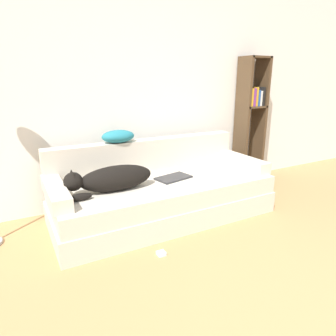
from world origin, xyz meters
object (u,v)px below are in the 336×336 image
(couch, at_px, (163,199))
(power_adapter, at_px, (161,253))
(throw_pillow, at_px, (118,136))
(laptop, at_px, (173,178))
(dog, at_px, (111,179))
(bookshelf, at_px, (251,113))

(couch, bearing_deg, power_adapter, -119.08)
(throw_pillow, bearing_deg, laptop, -41.08)
(laptop, bearing_deg, throw_pillow, 126.91)
(laptop, distance_m, throw_pillow, 0.69)
(dog, xyz_separation_m, power_adapter, (0.20, -0.57, -0.49))
(throw_pillow, bearing_deg, dog, -118.30)
(dog, bearing_deg, throw_pillow, 61.70)
(dog, bearing_deg, couch, 4.60)
(couch, distance_m, power_adapter, 0.72)
(dog, height_order, power_adapter, dog)
(couch, bearing_deg, bookshelf, 17.13)
(throw_pillow, bearing_deg, bookshelf, 3.21)
(dog, height_order, throw_pillow, throw_pillow)
(couch, relative_size, laptop, 5.65)
(laptop, distance_m, bookshelf, 1.59)
(couch, distance_m, dog, 0.62)
(laptop, relative_size, bookshelf, 0.24)
(throw_pillow, bearing_deg, power_adapter, -91.43)
(bookshelf, bearing_deg, couch, -162.87)
(couch, xyz_separation_m, power_adapter, (-0.34, -0.61, -0.18))
(laptop, bearing_deg, bookshelf, 6.49)
(couch, height_order, bookshelf, bookshelf)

